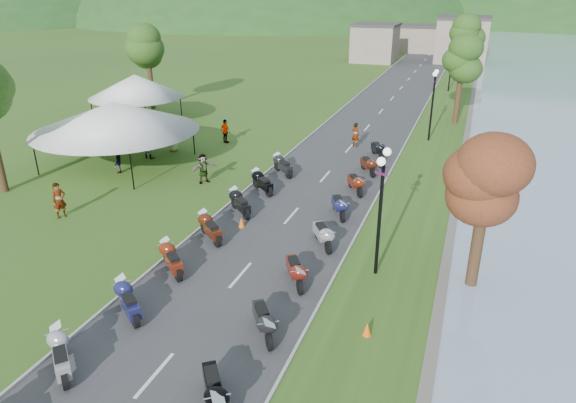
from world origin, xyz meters
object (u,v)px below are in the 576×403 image
(pedestrian_a, at_px, (62,217))
(vendor_tent_main, at_px, (117,134))
(pedestrian_c, at_px, (119,173))
(pedestrian_b, at_px, (149,158))

(pedestrian_a, bearing_deg, vendor_tent_main, 43.06)
(vendor_tent_main, xyz_separation_m, pedestrian_a, (2.29, -7.76, -2.00))
(pedestrian_c, bearing_deg, vendor_tent_main, -171.40)
(vendor_tent_main, distance_m, pedestrian_c, 2.60)
(pedestrian_a, xyz_separation_m, pedestrian_b, (-1.35, 9.47, 0.00))
(pedestrian_a, distance_m, pedestrian_b, 9.57)
(pedestrian_c, bearing_deg, pedestrian_a, -10.87)
(vendor_tent_main, bearing_deg, pedestrian_a, -73.58)
(vendor_tent_main, bearing_deg, pedestrian_c, -58.04)
(pedestrian_a, bearing_deg, pedestrian_b, 34.73)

